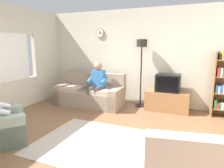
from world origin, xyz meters
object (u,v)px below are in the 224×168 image
(couch, at_px, (90,94))
(tv_stand, at_px, (167,101))
(person_in_left_armchair, at_px, (0,110))
(tv, at_px, (168,83))
(floor_lamp, at_px, (142,54))
(person_on_couch, at_px, (97,82))

(couch, relative_size, tv_stand, 1.75)
(tv_stand, relative_size, person_in_left_armchair, 0.98)
(person_in_left_armchair, bearing_deg, tv, 50.06)
(floor_lamp, xyz_separation_m, person_on_couch, (-1.08, -0.55, -0.75))
(tv_stand, distance_m, floor_lamp, 1.41)
(person_in_left_armchair, bearing_deg, floor_lamp, 60.86)
(tv_stand, distance_m, tv, 0.48)
(floor_lamp, bearing_deg, tv_stand, -7.52)
(tv_stand, height_order, floor_lamp, floor_lamp)
(person_in_left_armchair, bearing_deg, tv_stand, 50.30)
(couch, distance_m, tv_stand, 2.14)
(floor_lamp, relative_size, person_on_couch, 1.49)
(floor_lamp, relative_size, person_in_left_armchair, 1.65)
(person_on_couch, bearing_deg, person_in_left_armchair, -103.91)
(tv, distance_m, person_on_couch, 1.88)
(tv, height_order, person_in_left_armchair, person_in_left_armchair)
(couch, height_order, person_in_left_armchair, person_in_left_armchair)
(couch, relative_size, tv, 3.20)
(floor_lamp, bearing_deg, tv, -9.35)
(couch, distance_m, tv, 2.18)
(tv_stand, bearing_deg, tv, -90.00)
(couch, distance_m, person_on_couch, 0.49)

